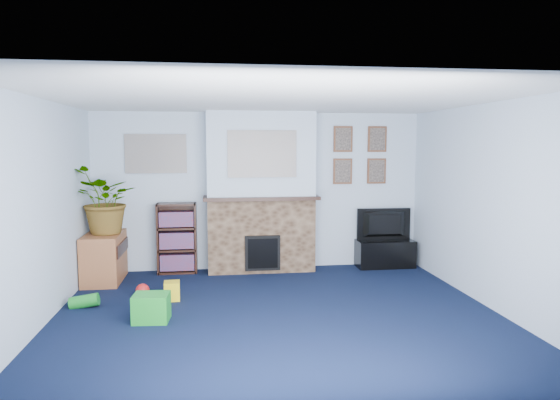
{
  "coord_description": "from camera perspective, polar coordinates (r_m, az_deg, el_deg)",
  "views": [
    {
      "loc": [
        -0.69,
        -5.38,
        1.91
      ],
      "look_at": [
        0.13,
        0.84,
        1.22
      ],
      "focal_mm": 32.0,
      "sensor_mm": 36.0,
      "label": 1
    }
  ],
  "objects": [
    {
      "name": "portrait_tl",
      "position": [
        7.86,
        7.21,
        6.92
      ],
      "size": [
        0.3,
        0.03,
        0.4
      ],
      "primitive_type": "cube",
      "color": "brown",
      "rests_on": "wall_back"
    },
    {
      "name": "ceiling",
      "position": [
        5.44,
        -0.21,
        11.49
      ],
      "size": [
        5.0,
        4.5,
        0.01
      ],
      "primitive_type": "cube",
      "color": "white",
      "rests_on": "wall_back"
    },
    {
      "name": "portrait_br",
      "position": [
        8.03,
        10.97,
        3.27
      ],
      "size": [
        0.3,
        0.03,
        0.4
      ],
      "primitive_type": "cube",
      "color": "brown",
      "rests_on": "wall_back"
    },
    {
      "name": "collage_left",
      "position": [
        7.66,
        -14.01,
        5.16
      ],
      "size": [
        0.9,
        0.03,
        0.58
      ],
      "primitive_type": "cube",
      "color": "gray",
      "rests_on": "wall_back"
    },
    {
      "name": "portrait_tr",
      "position": [
        8.02,
        11.04,
        6.84
      ],
      "size": [
        0.3,
        0.03,
        0.4
      ],
      "primitive_type": "cube",
      "color": "brown",
      "rests_on": "wall_back"
    },
    {
      "name": "bookshelf",
      "position": [
        7.64,
        -11.67,
        -4.45
      ],
      "size": [
        0.58,
        0.28,
        1.05
      ],
      "color": "black",
      "rests_on": "ground"
    },
    {
      "name": "portrait_bl",
      "position": [
        7.87,
        7.16,
        3.28
      ],
      "size": [
        0.3,
        0.03,
        0.4
      ],
      "primitive_type": "cube",
      "color": "brown",
      "rests_on": "wall_back"
    },
    {
      "name": "potted_plant",
      "position": [
        7.27,
        -19.37,
        0.0
      ],
      "size": [
        0.88,
        0.97,
        0.96
      ],
      "primitive_type": "imported",
      "rotation": [
        0.0,
        0.0,
        4.55
      ],
      "color": "#26661E",
      "rests_on": "sideboard"
    },
    {
      "name": "mantel_teddy",
      "position": [
        7.41,
        -6.46,
        0.89
      ],
      "size": [
        0.15,
        0.15,
        0.15
      ],
      "primitive_type": "sphere",
      "color": "slate",
      "rests_on": "chimney_breast"
    },
    {
      "name": "collage_main",
      "position": [
        7.25,
        -2.05,
        5.29
      ],
      "size": [
        1.0,
        0.03,
        0.68
      ],
      "primitive_type": "cube",
      "color": "gray",
      "rests_on": "chimney_breast"
    },
    {
      "name": "wall_left",
      "position": [
        5.72,
        -25.91,
        -1.44
      ],
      "size": [
        0.04,
        4.5,
        2.4
      ],
      "primitive_type": "cube",
      "color": "#AFC0D3",
      "rests_on": "ground"
    },
    {
      "name": "toy_ball",
      "position": [
        6.6,
        -15.44,
        -9.92
      ],
      "size": [
        0.17,
        0.17,
        0.17
      ],
      "primitive_type": "sphere",
      "color": "red",
      "rests_on": "ground"
    },
    {
      "name": "green_crate",
      "position": [
        5.71,
        -14.48,
        -11.92
      ],
      "size": [
        0.4,
        0.33,
        0.3
      ],
      "primitive_type": "cube",
      "rotation": [
        0.0,
        0.0,
        -0.08
      ],
      "color": "#198C26",
      "rests_on": "ground"
    },
    {
      "name": "mantel_can",
      "position": [
        7.54,
        3.17,
        0.98
      ],
      "size": [
        0.06,
        0.06,
        0.11
      ],
      "primitive_type": "cylinder",
      "color": "yellow",
      "rests_on": "chimney_breast"
    },
    {
      "name": "wall_back",
      "position": [
        7.69,
        -2.33,
        1.01
      ],
      "size": [
        5.0,
        0.04,
        2.4
      ],
      "primitive_type": "cube",
      "color": "#AFC0D3",
      "rests_on": "ground"
    },
    {
      "name": "wall_front",
      "position": [
        3.28,
        4.81,
        -6.17
      ],
      "size": [
        5.0,
        0.04,
        2.4
      ],
      "primitive_type": "cube",
      "color": "#AFC0D3",
      "rests_on": "ground"
    },
    {
      "name": "toy_tube",
      "position": [
        6.43,
        -21.46,
        -10.74
      ],
      "size": [
        0.34,
        0.15,
        0.2
      ],
      "primitive_type": "cylinder",
      "rotation": [
        0.0,
        1.43,
        0.0
      ],
      "color": "#198C26",
      "rests_on": "ground"
    },
    {
      "name": "tv_stand",
      "position": [
        8.04,
        11.91,
        -5.92
      ],
      "size": [
        0.89,
        0.38,
        0.42
      ],
      "primitive_type": "cube",
      "color": "black",
      "rests_on": "ground"
    },
    {
      "name": "floor",
      "position": [
        5.75,
        -0.2,
        -13.09
      ],
      "size": [
        5.0,
        4.5,
        0.01
      ],
      "primitive_type": "cube",
      "color": "black",
      "rests_on": "ground"
    },
    {
      "name": "toy_block",
      "position": [
        6.4,
        -12.24,
        -10.16
      ],
      "size": [
        0.2,
        0.2,
        0.23
      ],
      "primitive_type": "cube",
      "rotation": [
        0.0,
        0.0,
        0.06
      ],
      "color": "yellow",
      "rests_on": "ground"
    },
    {
      "name": "sideboard",
      "position": [
        7.46,
        -19.44,
        -6.12
      ],
      "size": [
        0.48,
        0.87,
        0.68
      ],
      "primitive_type": "cube",
      "color": "#985631",
      "rests_on": "ground"
    },
    {
      "name": "mantel_candle",
      "position": [
        7.47,
        0.11,
        1.09
      ],
      "size": [
        0.05,
        0.05,
        0.17
      ],
      "primitive_type": "cylinder",
      "color": "#B2BFC6",
      "rests_on": "chimney_breast"
    },
    {
      "name": "chimney_breast",
      "position": [
        7.49,
        -2.18,
        0.75
      ],
      "size": [
        1.72,
        0.5,
        2.4
      ],
      "color": "brown",
      "rests_on": "ground"
    },
    {
      "name": "wall_right",
      "position": [
        6.29,
        23.02,
        -0.66
      ],
      "size": [
        0.04,
        4.5,
        2.4
      ],
      "primitive_type": "cube",
      "color": "#AFC0D3",
      "rests_on": "ground"
    },
    {
      "name": "mantel_clock",
      "position": [
        7.43,
        -2.82,
        0.98
      ],
      "size": [
        0.1,
        0.06,
        0.13
      ],
      "primitive_type": "cube",
      "color": "gold",
      "rests_on": "chimney_breast"
    },
    {
      "name": "television",
      "position": [
        7.98,
        11.93,
        -2.76
      ],
      "size": [
        0.86,
        0.14,
        0.49
      ],
      "primitive_type": "imported",
      "rotation": [
        0.0,
        0.0,
        3.11
      ],
      "color": "black",
      "rests_on": "tv_stand"
    }
  ]
}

